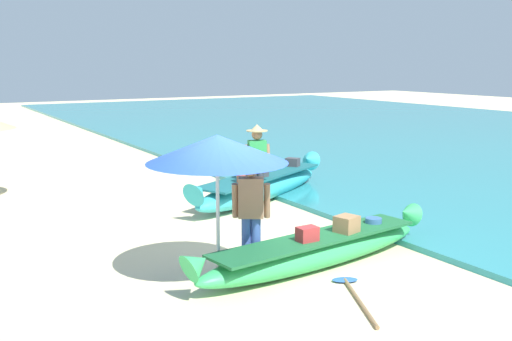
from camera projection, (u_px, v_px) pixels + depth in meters
ground_plane at (259, 269)px, 8.83m from camera, size 80.00×80.00×0.00m
sea at (482, 140)px, 22.87m from camera, size 24.00×56.00×0.10m
boat_green_foreground at (318, 250)px, 8.86m from camera, size 4.57×1.21×0.73m
boat_cyan_midground at (261, 186)px, 13.14m from camera, size 4.56×2.76×0.87m
person_vendor_hatted at (257, 160)px, 12.41m from camera, size 0.59×0.44×1.73m
person_tourist_customer at (251, 210)px, 8.64m from camera, size 0.57×0.46×1.60m
patio_umbrella_large at (217, 150)px, 7.97m from camera, size 1.90×1.90×2.05m
paddle at (354, 293)px, 7.82m from camera, size 0.87×1.57×0.05m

